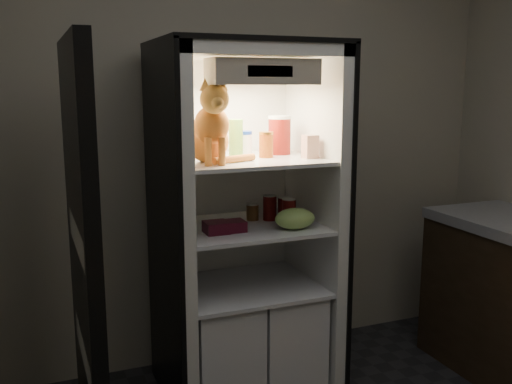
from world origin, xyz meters
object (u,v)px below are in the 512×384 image
cream_carton (310,147)px  refrigerator (243,249)px  grape_bag (295,219)px  condiment_jar (252,211)px  soda_can_a (270,208)px  parmesan_shaker (236,138)px  berry_box_left (216,227)px  salsa_jar (266,145)px  mayo_tub (244,143)px  soda_can_b (284,209)px  berry_box_right (234,226)px  soda_can_c (289,211)px  pepper_jar (279,135)px  tabby_cat (210,131)px

cream_carton → refrigerator: bearing=149.5°
grape_bag → condiment_jar: bearing=116.4°
soda_can_a → parmesan_shaker: bearing=172.7°
berry_box_left → parmesan_shaker: bearing=46.4°
salsa_jar → condiment_jar: salsa_jar is taller
mayo_tub → soda_can_b: 0.42m
salsa_jar → soda_can_a: (0.05, 0.06, -0.35)m
berry_box_right → cream_carton: bearing=-2.2°
berry_box_right → parmesan_shaker: bearing=66.1°
cream_carton → salsa_jar: bearing=150.9°
cream_carton → soda_can_a: size_ratio=0.86×
soda_can_c → berry_box_left: soda_can_c is taller
berry_box_left → berry_box_right: bearing=2.0°
salsa_jar → pepper_jar: bearing=39.9°
condiment_jar → berry_box_right: bearing=-133.0°
mayo_tub → soda_can_b: size_ratio=1.00×
parmesan_shaker → berry_box_left: parmesan_shaker is taller
refrigerator → salsa_jar: bearing=-33.0°
mayo_tub → grape_bag: size_ratio=0.59×
salsa_jar → pepper_jar: (0.12, 0.10, 0.04)m
pepper_jar → soda_can_a: size_ratio=1.51×
berry_box_left → grape_bag: bearing=-9.8°
salsa_jar → cream_carton: size_ratio=1.12×
salsa_jar → condiment_jar: bearing=112.6°
cream_carton → condiment_jar: cream_carton is taller
salsa_jar → berry_box_right: (-0.21, -0.09, -0.39)m
pepper_jar → condiment_jar: bearing=-177.4°
soda_can_b → pepper_jar: bearing=89.0°
soda_can_a → berry_box_left: 0.39m
mayo_tub → berry_box_right: size_ratio=1.17×
berry_box_right → soda_can_a: bearing=30.2°
soda_can_a → soda_can_b: bearing=-22.0°
tabby_cat → grape_bag: 0.62m
salsa_jar → berry_box_left: size_ratio=1.15×
soda_can_a → condiment_jar: (-0.09, 0.04, -0.02)m
tabby_cat → soda_can_a: bearing=25.9°
mayo_tub → berry_box_right: (-0.15, -0.26, -0.39)m
parmesan_shaker → berry_box_right: parmesan_shaker is taller
berry_box_right → tabby_cat: bearing=176.3°
soda_can_b → berry_box_right: (-0.33, -0.12, -0.04)m
pepper_jar → berry_box_left: bearing=-155.1°
salsa_jar → cream_carton: 0.23m
tabby_cat → grape_bag: (0.42, -0.08, -0.45)m
tabby_cat → soda_can_a: tabby_cat is taller
soda_can_a → condiment_jar: 0.10m
soda_can_a → berry_box_right: (-0.26, -0.15, -0.04)m
tabby_cat → soda_can_b: size_ratio=3.23×
grape_bag → mayo_tub: bearing=114.7°
berry_box_left → condiment_jar: bearing=35.5°
parmesan_shaker → pepper_jar: (0.26, 0.02, 0.01)m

